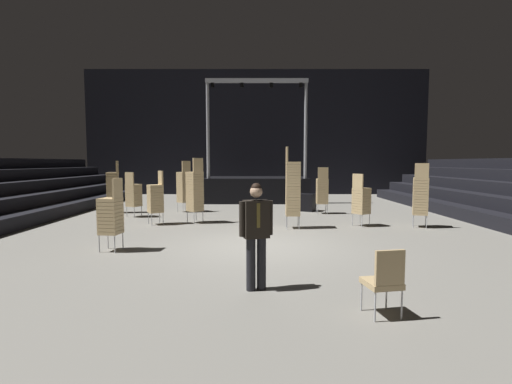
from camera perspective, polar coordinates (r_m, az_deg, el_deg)
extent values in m
cube|color=gray|center=(9.22, 0.08, -8.70)|extent=(22.00, 30.00, 0.10)
cube|color=black|center=(24.05, -0.08, 9.22)|extent=(22.00, 0.30, 8.00)
cube|color=black|center=(19.76, -0.05, 0.45)|extent=(5.33, 3.37, 1.27)
cylinder|color=#9EA0A8|center=(18.50, -7.66, 9.52)|extent=(0.16, 0.16, 4.79)
cylinder|color=#9EA0A8|center=(18.51, 7.56, 9.52)|extent=(0.16, 0.16, 4.79)
cube|color=#9EA0A8|center=(18.71, -0.05, 16.93)|extent=(5.03, 0.20, 0.20)
cylinder|color=black|center=(18.78, -6.95, 16.17)|extent=(0.18, 0.18, 0.22)
cylinder|color=black|center=(18.67, -2.36, 16.26)|extent=(0.18, 0.18, 0.22)
cylinder|color=black|center=(18.68, 2.26, 16.26)|extent=(0.18, 0.18, 0.22)
cylinder|color=black|center=(18.79, 6.85, 16.16)|extent=(0.18, 0.18, 0.22)
cylinder|color=black|center=(6.09, 0.69, -11.04)|extent=(0.15, 0.15, 0.86)
cylinder|color=black|center=(6.04, -0.96, -11.18)|extent=(0.15, 0.15, 0.86)
cube|color=silver|center=(5.85, 0.04, -4.32)|extent=(0.20, 0.15, 0.61)
cube|color=black|center=(5.91, -0.14, -4.23)|extent=(0.45, 0.34, 0.61)
cube|color=brown|center=(5.79, 0.21, -3.68)|extent=(0.06, 0.03, 0.39)
cylinder|color=black|center=(5.98, 2.01, -4.01)|extent=(0.12, 0.12, 0.56)
cylinder|color=black|center=(5.84, -2.34, -4.22)|extent=(0.12, 0.12, 0.56)
sphere|color=#DBAD89|center=(5.86, -0.14, 0.08)|extent=(0.20, 0.20, 0.20)
sphere|color=black|center=(5.85, -0.14, 0.62)|extent=(0.16, 0.16, 0.16)
cylinder|color=#B2B5BA|center=(15.78, -12.26, -2.30)|extent=(0.02, 0.02, 0.40)
cylinder|color=#B2B5BA|center=(16.00, -11.14, -2.19)|extent=(0.02, 0.02, 0.40)
cylinder|color=#B2B5BA|center=(15.47, -11.45, -2.42)|extent=(0.02, 0.02, 0.40)
cylinder|color=#B2B5BA|center=(15.69, -10.32, -2.31)|extent=(0.02, 0.02, 0.40)
cube|color=tan|center=(15.71, -11.31, -1.43)|extent=(0.62, 0.62, 0.08)
cube|color=tan|center=(15.70, -11.31, -1.12)|extent=(0.62, 0.62, 0.08)
cube|color=tan|center=(15.69, -11.32, -0.81)|extent=(0.62, 0.62, 0.08)
cube|color=tan|center=(15.68, -11.32, -0.50)|extent=(0.62, 0.62, 0.08)
cube|color=tan|center=(15.68, -11.33, -0.19)|extent=(0.62, 0.62, 0.08)
cube|color=tan|center=(15.67, -11.33, 0.12)|extent=(0.62, 0.62, 0.08)
cube|color=tan|center=(15.66, -11.34, 0.43)|extent=(0.62, 0.62, 0.08)
cube|color=tan|center=(15.66, -11.34, 0.74)|extent=(0.62, 0.62, 0.08)
cube|color=tan|center=(15.65, -11.35, 1.05)|extent=(0.62, 0.62, 0.08)
cube|color=tan|center=(15.65, -11.35, 1.36)|extent=(0.62, 0.62, 0.08)
cube|color=tan|center=(15.64, -11.36, 1.67)|extent=(0.62, 0.62, 0.08)
cube|color=tan|center=(15.64, -11.36, 1.98)|extent=(0.62, 0.62, 0.08)
cube|color=tan|center=(15.63, -11.37, 2.29)|extent=(0.62, 0.62, 0.08)
cube|color=tan|center=(15.63, -11.37, 2.61)|extent=(0.62, 0.62, 0.08)
cube|color=tan|center=(15.63, -11.38, 2.92)|extent=(0.62, 0.62, 0.08)
cube|color=tan|center=(15.46, -10.97, 3.92)|extent=(0.31, 0.33, 0.46)
cylinder|color=#B2B5BA|center=(9.26, -23.37, -7.43)|extent=(0.02, 0.02, 0.40)
cylinder|color=#B2B5BA|center=(9.58, -22.20, -7.00)|extent=(0.02, 0.02, 0.40)
cylinder|color=#B2B5BA|center=(9.08, -21.29, -7.61)|extent=(0.02, 0.02, 0.40)
cylinder|color=#B2B5BA|center=(9.41, -20.17, -7.16)|extent=(0.02, 0.02, 0.40)
cube|color=tan|center=(9.29, -21.80, -5.83)|extent=(0.49, 0.49, 0.08)
cube|color=tan|center=(9.27, -21.82, -5.32)|extent=(0.49, 0.49, 0.08)
cube|color=tan|center=(9.26, -21.83, -4.80)|extent=(0.49, 0.49, 0.08)
cube|color=tan|center=(9.24, -21.85, -4.28)|extent=(0.49, 0.49, 0.08)
cube|color=tan|center=(9.23, -21.86, -3.76)|extent=(0.49, 0.49, 0.08)
cube|color=tan|center=(9.22, -21.88, -3.23)|extent=(0.49, 0.49, 0.08)
cube|color=tan|center=(9.21, -21.90, -2.71)|extent=(0.49, 0.49, 0.08)
cube|color=tan|center=(9.20, -21.91, -2.18)|extent=(0.49, 0.49, 0.08)
cube|color=tan|center=(9.19, -21.93, -1.66)|extent=(0.49, 0.49, 0.08)
cube|color=tan|center=(9.18, -21.94, -1.13)|extent=(0.49, 0.49, 0.08)
cube|color=tan|center=(9.07, -20.92, 0.56)|extent=(0.10, 0.41, 0.46)
cylinder|color=#B2B5BA|center=(13.07, 23.04, -3.99)|extent=(0.02, 0.02, 0.40)
cylinder|color=#B2B5BA|center=(13.10, 24.70, -4.03)|extent=(0.02, 0.02, 0.40)
cylinder|color=#B2B5BA|center=(12.69, 23.13, -4.24)|extent=(0.02, 0.02, 0.40)
cylinder|color=#B2B5BA|center=(12.72, 24.84, -4.28)|extent=(0.02, 0.02, 0.40)
cube|color=tan|center=(12.86, 23.97, -3.06)|extent=(0.56, 0.56, 0.08)
cube|color=tan|center=(12.85, 23.98, -2.69)|extent=(0.56, 0.56, 0.08)
cube|color=tan|center=(12.84, 23.99, -2.31)|extent=(0.56, 0.56, 0.08)
cube|color=tan|center=(12.83, 24.00, -1.94)|extent=(0.56, 0.56, 0.08)
cube|color=tan|center=(12.82, 24.02, -1.56)|extent=(0.56, 0.56, 0.08)
cube|color=tan|center=(12.81, 24.03, -1.18)|extent=(0.56, 0.56, 0.08)
cube|color=tan|center=(12.81, 24.04, -0.80)|extent=(0.56, 0.56, 0.08)
cube|color=tan|center=(12.80, 24.05, -0.42)|extent=(0.56, 0.56, 0.08)
cube|color=tan|center=(12.79, 24.07, -0.04)|extent=(0.56, 0.56, 0.08)
cube|color=tan|center=(12.79, 24.08, 0.34)|extent=(0.56, 0.56, 0.08)
cube|color=tan|center=(12.78, 24.09, 0.72)|extent=(0.56, 0.56, 0.08)
cube|color=tan|center=(12.78, 24.10, 1.10)|extent=(0.56, 0.56, 0.08)
cube|color=tan|center=(12.77, 24.12, 1.48)|extent=(0.56, 0.56, 0.08)
cube|color=tan|center=(12.77, 24.13, 1.86)|extent=(0.56, 0.56, 0.08)
cube|color=tan|center=(12.57, 24.23, 3.06)|extent=(0.40, 0.19, 0.46)
cylinder|color=#B2B5BA|center=(12.53, -16.08, -4.16)|extent=(0.02, 0.02, 0.40)
cylinder|color=#B2B5BA|center=(12.89, -16.56, -3.93)|extent=(0.02, 0.02, 0.40)
cylinder|color=#B2B5BA|center=(12.64, -14.42, -4.05)|extent=(0.02, 0.02, 0.40)
cylinder|color=#B2B5BA|center=(12.99, -14.94, -3.82)|extent=(0.02, 0.02, 0.40)
cube|color=tan|center=(12.73, -15.52, -2.91)|extent=(0.61, 0.61, 0.08)
cube|color=tan|center=(12.72, -15.53, -2.53)|extent=(0.61, 0.61, 0.08)
cube|color=tan|center=(12.71, -15.54, -2.15)|extent=(0.61, 0.61, 0.08)
cube|color=tan|center=(12.70, -15.55, -1.77)|extent=(0.61, 0.61, 0.08)
cube|color=tan|center=(12.69, -15.55, -1.39)|extent=(0.61, 0.61, 0.08)
cube|color=tan|center=(12.68, -15.56, -1.01)|extent=(0.61, 0.61, 0.08)
cube|color=tan|center=(12.67, -15.57, -0.62)|extent=(0.61, 0.61, 0.08)
cube|color=tan|center=(12.66, -15.58, -0.24)|extent=(0.61, 0.61, 0.08)
cube|color=tan|center=(12.66, -15.59, 0.14)|extent=(0.61, 0.61, 0.08)
cube|color=tan|center=(12.65, -15.60, 0.53)|extent=(0.61, 0.61, 0.08)
cube|color=tan|center=(12.65, -15.60, 0.91)|extent=(0.61, 0.61, 0.08)
cube|color=tan|center=(12.69, -14.79, 2.17)|extent=(0.26, 0.37, 0.46)
cylinder|color=#B2B5BA|center=(12.86, -10.81, -3.83)|extent=(0.02, 0.02, 0.40)
cylinder|color=#B2B5BA|center=(13.09, -9.46, -3.67)|extent=(0.02, 0.02, 0.40)
cylinder|color=#B2B5BA|center=(12.56, -9.78, -4.02)|extent=(0.02, 0.02, 0.40)
cylinder|color=#B2B5BA|center=(12.79, -8.42, -3.85)|extent=(0.02, 0.02, 0.40)
cube|color=tan|center=(12.79, -9.63, -2.77)|extent=(0.62, 0.62, 0.08)
cube|color=tan|center=(12.78, -9.64, -2.39)|extent=(0.62, 0.62, 0.08)
cube|color=tan|center=(12.77, -9.64, -2.01)|extent=(0.62, 0.62, 0.08)
cube|color=tan|center=(12.76, -9.65, -1.63)|extent=(0.62, 0.62, 0.08)
cube|color=tan|center=(12.75, -9.65, -1.25)|extent=(0.62, 0.62, 0.08)
cube|color=tan|center=(12.75, -9.66, -0.87)|extent=(0.62, 0.62, 0.08)
cube|color=tan|center=(12.74, -9.66, -0.49)|extent=(0.62, 0.62, 0.08)
cube|color=tan|center=(12.73, -9.67, -0.11)|extent=(0.62, 0.62, 0.08)
cube|color=tan|center=(12.72, -9.67, 0.27)|extent=(0.62, 0.62, 0.08)
cube|color=tan|center=(12.72, -9.68, 0.65)|extent=(0.62, 0.62, 0.08)
cube|color=tan|center=(12.71, -9.68, 1.03)|extent=(0.62, 0.62, 0.08)
cube|color=tan|center=(12.71, -9.69, 1.42)|extent=(0.62, 0.62, 0.08)
cube|color=tan|center=(12.70, -9.69, 1.80)|extent=(0.62, 0.62, 0.08)
cube|color=tan|center=(12.70, -9.70, 2.18)|extent=(0.62, 0.62, 0.08)
cube|color=tan|center=(12.70, -9.71, 2.57)|extent=(0.62, 0.62, 0.08)
cube|color=tan|center=(12.69, -9.71, 2.95)|extent=(0.62, 0.62, 0.08)
cube|color=tan|center=(12.53, -9.19, 4.18)|extent=(0.31, 0.33, 0.46)
cylinder|color=#B2B5BA|center=(16.03, -22.24, -2.43)|extent=(0.02, 0.02, 0.40)
cylinder|color=#B2B5BA|center=(16.41, -22.01, -2.27)|extent=(0.02, 0.02, 0.40)
cylinder|color=#B2B5BA|center=(15.97, -20.90, -2.42)|extent=(0.02, 0.02, 0.40)
cylinder|color=#B2B5BA|center=(16.35, -20.70, -2.26)|extent=(0.02, 0.02, 0.40)
cube|color=tan|center=(16.16, -21.49, -1.49)|extent=(0.52, 0.52, 0.08)
cube|color=tan|center=(16.15, -21.50, -1.19)|extent=(0.52, 0.52, 0.08)
cube|color=tan|center=(16.15, -21.50, -0.89)|extent=(0.52, 0.52, 0.08)
cube|color=tan|center=(16.14, -21.51, -0.59)|extent=(0.52, 0.52, 0.08)
cube|color=tan|center=(16.13, -21.52, -0.29)|extent=(0.52, 0.52, 0.08)
cube|color=tan|center=(16.12, -21.53, 0.01)|extent=(0.52, 0.52, 0.08)
cube|color=tan|center=(16.12, -21.54, 0.31)|extent=(0.52, 0.52, 0.08)
cube|color=tan|center=(16.11, -21.55, 0.61)|extent=(0.52, 0.52, 0.08)
cube|color=tan|center=(16.11, -21.56, 0.92)|extent=(0.52, 0.52, 0.08)
cube|color=tan|center=(16.10, -21.57, 1.22)|extent=(0.52, 0.52, 0.08)
cube|color=tan|center=(16.10, -21.58, 1.52)|extent=(0.52, 0.52, 0.08)
cube|color=tan|center=(16.09, -21.59, 1.82)|extent=(0.52, 0.52, 0.08)
cube|color=tan|center=(16.09, -21.59, 2.12)|extent=(0.52, 0.52, 0.08)
cube|color=tan|center=(16.09, -21.60, 2.43)|extent=(0.52, 0.52, 0.08)
cube|color=tan|center=(16.09, -21.61, 2.73)|extent=(0.52, 0.52, 0.08)
cube|color=tan|center=(16.05, -20.95, 3.72)|extent=(0.13, 0.41, 0.46)
cylinder|color=#B2B5BA|center=(15.02, -18.58, -2.78)|extent=(0.02, 0.02, 0.40)
cylinder|color=#B2B5BA|center=(14.75, -17.54, -2.89)|extent=(0.02, 0.02, 0.40)
cylinder|color=#B2B5BA|center=(14.76, -19.63, -2.94)|extent=(0.02, 0.02, 0.40)
cylinder|color=#B2B5BA|center=(14.49, -18.59, -3.05)|extent=(0.02, 0.02, 0.40)
cube|color=tan|center=(14.72, -18.61, -1.98)|extent=(0.59, 0.59, 0.08)
cube|color=tan|center=(14.71, -18.62, -1.65)|extent=(0.59, 0.59, 0.08)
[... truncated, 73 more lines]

